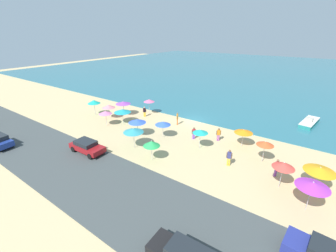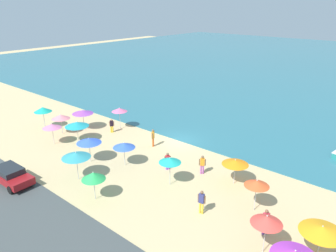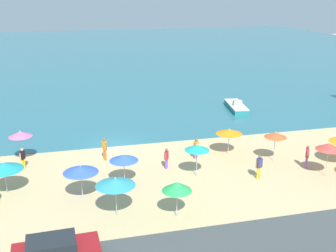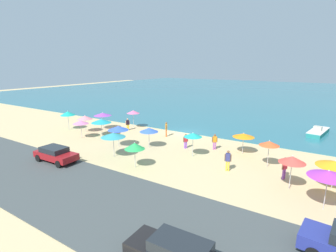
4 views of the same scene
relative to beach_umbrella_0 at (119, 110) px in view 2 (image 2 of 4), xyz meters
The scene contains 25 objects.
ground_plane 7.83m from the beach_umbrella_0, 12.15° to the left, with size 160.00×160.00×0.00m, color tan.
sea 57.10m from the beach_umbrella_0, 82.62° to the left, with size 150.00×110.00×0.05m, color #2B6A79.
coastal_road 18.12m from the beach_umbrella_0, 65.94° to the right, with size 80.00×8.00×0.06m, color #404647.
beach_umbrella_0 is the anchor object (origin of this frame).
beach_umbrella_1 7.54m from the beach_umbrella_0, 104.75° to the right, with size 1.85×1.85×2.24m.
beach_umbrella_2 9.08m from the beach_umbrella_0, 39.39° to the right, with size 1.96×1.96×2.22m.
beach_umbrella_3 8.35m from the beach_umbrella_0, 60.64° to the right, with size 2.21×2.21×2.34m.
beach_umbrella_5 5.29m from the beach_umbrella_0, 97.03° to the right, with size 2.44×2.44×2.19m.
beach_umbrella_6 24.53m from the beach_umbrella_0, 15.19° to the right, with size 2.49×2.49×2.21m.
beach_umbrella_7 16.15m from the beach_umbrella_0, ahead, with size 2.10×2.10×2.14m.
beach_umbrella_8 19.39m from the beach_umbrella_0, 13.48° to the right, with size 1.70×1.70×2.39m.
beach_umbrella_9 13.46m from the beach_umbrella_0, 25.09° to the right, with size 1.75×1.75×2.40m.
beach_umbrella_10 6.36m from the beach_umbrella_0, 126.66° to the right, with size 1.96×1.96×2.25m.
beach_umbrella_11 4.10m from the beach_umbrella_0, 137.03° to the right, with size 2.35×2.35×2.35m.
beach_umbrella_12 8.69m from the beach_umbrella_0, 141.37° to the right, with size 1.95×1.95×2.57m.
beach_umbrella_13 14.30m from the beach_umbrella_0, 49.29° to the right, with size 1.74×1.74×2.27m.
beach_umbrella_14 11.52m from the beach_umbrella_0, 59.08° to the right, with size 2.32×2.32×2.45m.
beach_umbrella_15 22.58m from the beach_umbrella_0, 20.68° to the right, with size 1.81×1.81×2.53m.
bather_0 17.85m from the beach_umbrella_0, 24.00° to the right, with size 0.56×0.29×1.79m.
bather_1 6.40m from the beach_umbrella_0, 10.62° to the right, with size 0.37×0.51×1.82m.
bather_2 1.92m from the beach_umbrella_0, 84.37° to the right, with size 0.39×0.48×1.61m.
bather_3 13.46m from the beach_umbrella_0, 11.30° to the right, with size 0.48×0.39×1.68m.
bather_4 11.22m from the beach_umbrella_0, 20.64° to the right, with size 0.38×0.49×1.58m.
bather_5 21.52m from the beach_umbrella_0, 17.46° to the right, with size 0.37×0.51×1.79m.
parked_car_2 14.05m from the beach_umbrella_0, 79.82° to the right, with size 4.20×2.00×1.34m.
Camera 2 is at (19.40, -24.67, 13.59)m, focal length 35.00 mm.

